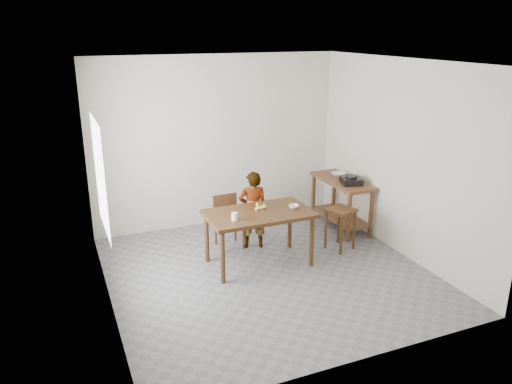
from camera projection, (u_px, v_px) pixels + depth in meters
name	position (u px, v px, depth m)	size (l,w,h in m)	color
floor	(268.00, 274.00, 6.57)	(4.00, 4.00, 0.04)	slate
ceiling	(269.00, 60.00, 5.71)	(4.00, 4.00, 0.04)	white
wall_back	(217.00, 142.00, 7.91)	(4.00, 0.04, 2.70)	beige
wall_front	(362.00, 234.00, 4.37)	(4.00, 0.04, 2.70)	beige
wall_left	(99.00, 195.00, 5.40)	(0.04, 4.00, 2.70)	beige
wall_right	(402.00, 159.00, 6.88)	(0.04, 4.00, 2.70)	beige
window_pane	(100.00, 176.00, 5.55)	(0.02, 1.10, 1.30)	white
dining_table	(259.00, 238.00, 6.71)	(1.40, 0.80, 0.75)	#412612
prep_counter	(341.00, 204.00, 7.95)	(0.50, 1.20, 0.80)	brown
child	(253.00, 210.00, 7.18)	(0.42, 0.28, 1.15)	white
dining_chair	(229.00, 222.00, 7.25)	(0.37, 0.37, 0.76)	#412612
stool	(340.00, 229.00, 7.20)	(0.35, 0.35, 0.61)	#412612
glass_tumbler	(235.00, 217.00, 6.30)	(0.08, 0.08, 0.10)	white
small_bowl	(294.00, 207.00, 6.74)	(0.14, 0.14, 0.04)	silver
banana	(261.00, 207.00, 6.68)	(0.17, 0.12, 0.06)	yellow
serving_bowl	(338.00, 174.00, 8.01)	(0.22, 0.22, 0.06)	silver
gas_burner	(351.00, 181.00, 7.60)	(0.29, 0.29, 0.10)	black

